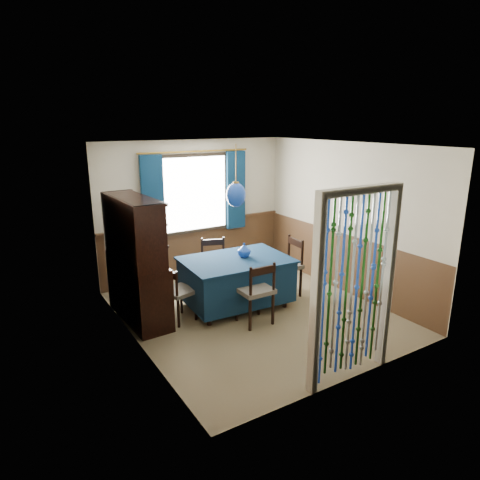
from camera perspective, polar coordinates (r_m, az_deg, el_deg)
floor at (r=6.59m, az=1.91°, el=-9.67°), size 4.00×4.00×0.00m
ceiling at (r=5.97m, az=2.13°, el=12.58°), size 4.00×4.00×0.00m
wall_back at (r=7.86m, az=-6.10°, el=4.06°), size 3.60×0.00×3.60m
wall_front at (r=4.71m, az=15.66°, el=-4.44°), size 3.60×0.00×3.60m
wall_left at (r=5.41m, az=-14.07°, el=-1.69°), size 0.00×4.00×4.00m
wall_right at (r=7.29m, az=13.90°, el=2.77°), size 0.00×4.00×4.00m
wainscot_back at (r=8.03m, az=-5.90°, el=-1.20°), size 3.60×0.00×3.60m
wainscot_front at (r=5.02m, az=14.89°, el=-12.47°), size 3.60×0.00×3.60m
wainscot_left at (r=5.68m, az=-13.43°, el=-8.90°), size 0.00×4.00×4.00m
wainscot_right at (r=7.48m, az=13.45°, el=-2.86°), size 0.00×4.00×4.00m
window at (r=7.76m, az=-6.00°, el=6.17°), size 1.32×0.12×1.42m
doorway at (r=4.81m, az=14.96°, el=-6.48°), size 1.16×0.12×2.18m
dining_table at (r=6.65m, az=-0.51°, el=-5.22°), size 1.67×1.21×0.78m
chair_near at (r=6.08m, az=2.15°, el=-6.82°), size 0.47×0.45×0.94m
chair_far at (r=7.24m, az=-3.45°, el=-3.22°), size 0.57×0.56×0.90m
chair_left at (r=6.24m, az=-8.31°, el=-6.87°), size 0.49×0.50×0.84m
chair_right at (r=7.12m, az=6.22°, el=-3.33°), size 0.50×0.52×0.97m
sideboard at (r=6.36m, az=-13.55°, el=-5.02°), size 0.54×1.40×1.81m
pendant_lamp at (r=6.30m, az=-0.54°, el=6.05°), size 0.29×0.29×0.91m
vase_table at (r=6.62m, az=0.54°, el=-1.41°), size 0.25×0.25×0.20m
bowl_shelf at (r=5.94m, az=-12.59°, el=0.06°), size 0.26×0.26×0.05m
vase_sideboard at (r=6.57m, az=-14.20°, el=-1.02°), size 0.21×0.21×0.17m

